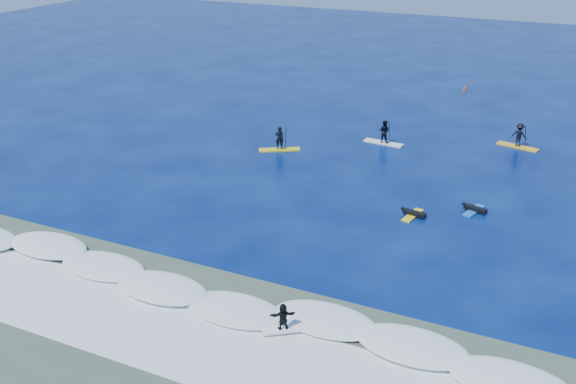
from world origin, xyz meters
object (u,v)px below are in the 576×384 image
at_px(sup_paddler_right, 519,137).
at_px(prone_paddler_near, 413,214).
at_px(sup_paddler_left, 279,142).
at_px(sup_paddler_center, 384,134).
at_px(wave_surfer, 283,319).
at_px(marker_buoy, 465,89).
at_px(prone_paddler_far, 474,209).

distance_m(sup_paddler_right, prone_paddler_near, 15.73).
xyz_separation_m(sup_paddler_left, sup_paddler_right, (16.27, 8.30, 0.18)).
relative_size(sup_paddler_center, wave_surfer, 1.78).
height_order(sup_paddler_center, prone_paddler_near, sup_paddler_center).
xyz_separation_m(sup_paddler_right, marker_buoy, (-6.82, 14.75, -0.59)).
height_order(sup_paddler_left, marker_buoy, sup_paddler_left).
distance_m(sup_paddler_center, prone_paddler_near, 12.84).
distance_m(prone_paddler_near, prone_paddler_far, 3.85).
bearing_deg(wave_surfer, prone_paddler_near, 46.14).
relative_size(prone_paddler_near, wave_surfer, 1.17).
bearing_deg(prone_paddler_near, sup_paddler_left, 71.03).
bearing_deg(sup_paddler_center, sup_paddler_right, 25.39).
xyz_separation_m(sup_paddler_left, marker_buoy, (9.45, 23.05, -0.41)).
xyz_separation_m(sup_paddler_center, wave_surfer, (3.30, -25.27, -0.06)).
xyz_separation_m(sup_paddler_center, sup_paddler_right, (9.58, 3.52, 0.04)).
relative_size(sup_paddler_right, wave_surfer, 1.81).
height_order(sup_paddler_left, wave_surfer, sup_paddler_left).
height_order(sup_paddler_right, wave_surfer, sup_paddler_right).
relative_size(sup_paddler_right, prone_paddler_near, 1.55).
xyz_separation_m(sup_paddler_left, prone_paddler_near, (12.09, -6.85, -0.54)).
bearing_deg(sup_paddler_center, sup_paddler_left, -139.21).
xyz_separation_m(sup_paddler_left, wave_surfer, (9.98, -20.49, 0.08)).
height_order(sup_paddler_center, marker_buoy, sup_paddler_center).
xyz_separation_m(prone_paddler_near, wave_surfer, (-2.11, -13.64, 0.62)).
bearing_deg(sup_paddler_center, prone_paddler_near, -59.84).
bearing_deg(prone_paddler_far, wave_surfer, 177.32).
distance_m(prone_paddler_far, marker_buoy, 28.35).
xyz_separation_m(sup_paddler_center, prone_paddler_far, (8.59, -9.47, -0.67)).
height_order(sup_paddler_right, prone_paddler_near, sup_paddler_right).
xyz_separation_m(wave_surfer, marker_buoy, (-0.53, 43.54, -0.49)).
relative_size(prone_paddler_far, marker_buoy, 3.40).
bearing_deg(prone_paddler_near, prone_paddler_far, -45.34).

